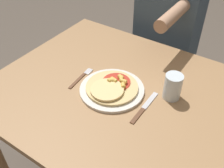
{
  "coord_description": "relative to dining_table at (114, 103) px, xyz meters",
  "views": [
    {
      "loc": [
        0.5,
        -0.77,
        1.53
      ],
      "look_at": [
        0.0,
        -0.02,
        0.77
      ],
      "focal_mm": 42.0,
      "sensor_mm": 36.0,
      "label": 1
    }
  ],
  "objects": [
    {
      "name": "drinking_glass",
      "position": [
        0.24,
        0.09,
        0.16
      ],
      "size": [
        0.08,
        0.08,
        0.12
      ],
      "color": "silver",
      "rests_on": "dining_table"
    },
    {
      "name": "plate",
      "position": [
        0.0,
        -0.02,
        0.11
      ],
      "size": [
        0.3,
        0.3,
        0.01
      ],
      "color": "silver",
      "rests_on": "dining_table"
    },
    {
      "name": "dining_table",
      "position": [
        0.0,
        0.0,
        0.0
      ],
      "size": [
        1.12,
        0.97,
        0.73
      ],
      "color": "#9E754C",
      "rests_on": "ground_plane"
    },
    {
      "name": "pizza",
      "position": [
        0.0,
        -0.03,
        0.13
      ],
      "size": [
        0.24,
        0.24,
        0.04
      ],
      "color": "#DBBC7A",
      "rests_on": "plate"
    },
    {
      "name": "fork",
      "position": [
        -0.18,
        -0.02,
        0.1
      ],
      "size": [
        0.03,
        0.18,
        0.0
      ],
      "color": "brown",
      "rests_on": "dining_table"
    },
    {
      "name": "knife",
      "position": [
        0.18,
        -0.04,
        0.1
      ],
      "size": [
        0.02,
        0.22,
        0.0
      ],
      "color": "brown",
      "rests_on": "dining_table"
    },
    {
      "name": "person_diner",
      "position": [
        -0.05,
        0.69,
        0.1
      ],
      "size": [
        0.39,
        0.52,
        1.24
      ],
      "color": "#2D2D38",
      "rests_on": "ground_plane"
    }
  ]
}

